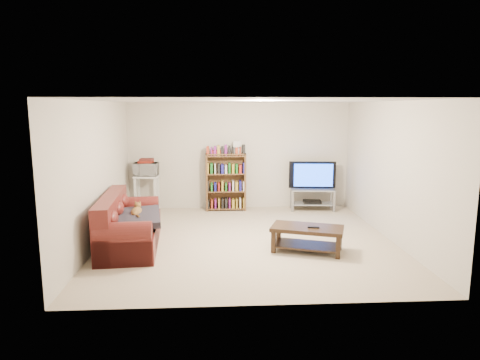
{
  "coord_description": "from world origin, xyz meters",
  "views": [
    {
      "loc": [
        -0.54,
        -7.17,
        2.3
      ],
      "look_at": [
        -0.1,
        0.4,
        1.0
      ],
      "focal_mm": 32.0,
      "sensor_mm": 36.0,
      "label": 1
    }
  ],
  "objects": [
    {
      "name": "dvd_player",
      "position": [
        1.63,
        2.14,
        0.19
      ],
      "size": [
        0.41,
        0.31,
        0.06
      ],
      "primitive_type": "cube",
      "rotation": [
        0.0,
        0.0,
        -0.1
      ],
      "color": "black",
      "rests_on": "tv_stand"
    },
    {
      "name": "wall_right",
      "position": [
        2.5,
        0.0,
        1.2
      ],
      "size": [
        0.0,
        5.0,
        5.0
      ],
      "primitive_type": "plane",
      "rotation": [
        1.57,
        0.0,
        -1.57
      ],
      "color": "beige",
      "rests_on": "ground"
    },
    {
      "name": "bookshelf",
      "position": [
        -0.31,
        2.24,
        0.66
      ],
      "size": [
        0.89,
        0.28,
        1.29
      ],
      "rotation": [
        0.0,
        0.0,
        -0.0
      ],
      "color": "brown",
      "rests_on": "floor"
    },
    {
      "name": "coffee_table",
      "position": [
        0.92,
        -0.64,
        0.28
      ],
      "size": [
        1.25,
        0.9,
        0.41
      ],
      "rotation": [
        0.0,
        0.0,
        -0.34
      ],
      "color": "black",
      "rests_on": "floor"
    },
    {
      "name": "microwave_stand",
      "position": [
        -2.05,
        2.13,
        0.53
      ],
      "size": [
        0.54,
        0.41,
        0.82
      ],
      "rotation": [
        0.0,
        0.0,
        -0.08
      ],
      "color": "silver",
      "rests_on": "floor"
    },
    {
      "name": "floor",
      "position": [
        0.0,
        0.0,
        0.0
      ],
      "size": [
        5.0,
        5.0,
        0.0
      ],
      "primitive_type": "plane",
      "color": "beige",
      "rests_on": "ground"
    },
    {
      "name": "shelf_clutter",
      "position": [
        -0.21,
        2.26,
        1.39
      ],
      "size": [
        0.65,
        0.2,
        0.28
      ],
      "rotation": [
        0.0,
        0.0,
        -0.0
      ],
      "color": "silver",
      "rests_on": "bookshelf"
    },
    {
      "name": "microwave",
      "position": [
        -2.05,
        2.13,
        0.96
      ],
      "size": [
        0.53,
        0.38,
        0.28
      ],
      "primitive_type": "imported",
      "rotation": [
        0.0,
        0.0,
        -0.08
      ],
      "color": "silver",
      "rests_on": "microwave_stand"
    },
    {
      "name": "ceiling",
      "position": [
        0.0,
        0.0,
        2.4
      ],
      "size": [
        5.0,
        5.0,
        0.0
      ],
      "primitive_type": "plane",
      "rotation": [
        3.14,
        0.0,
        0.0
      ],
      "color": "white",
      "rests_on": "ground"
    },
    {
      "name": "sofa",
      "position": [
        -2.04,
        -0.21,
        0.31
      ],
      "size": [
        1.02,
        2.09,
        0.87
      ],
      "rotation": [
        0.0,
        0.0,
        0.07
      ],
      "color": "#5D1B18",
      "rests_on": "floor"
    },
    {
      "name": "wall_left",
      "position": [
        -2.5,
        0.0,
        1.2
      ],
      "size": [
        0.0,
        5.0,
        5.0
      ],
      "primitive_type": "plane",
      "rotation": [
        1.57,
        0.0,
        1.57
      ],
      "color": "beige",
      "rests_on": "ground"
    },
    {
      "name": "game_boxes",
      "position": [
        -2.05,
        2.13,
        1.13
      ],
      "size": [
        0.32,
        0.28,
        0.05
      ],
      "primitive_type": "cube",
      "rotation": [
        0.0,
        0.0,
        -0.08
      ],
      "color": "maroon",
      "rests_on": "microwave"
    },
    {
      "name": "television",
      "position": [
        1.63,
        2.14,
        0.79
      ],
      "size": [
        1.06,
        0.24,
        0.6
      ],
      "primitive_type": "imported",
      "rotation": [
        0.0,
        0.0,
        3.05
      ],
      "color": "black",
      "rests_on": "tv_stand"
    },
    {
      "name": "remote",
      "position": [
        1.0,
        -0.72,
        0.42
      ],
      "size": [
        0.19,
        0.08,
        0.02
      ],
      "primitive_type": "cube",
      "rotation": [
        0.0,
        0.0,
        -0.19
      ],
      "color": "black",
      "rests_on": "coffee_table"
    },
    {
      "name": "wall_back",
      "position": [
        0.0,
        2.5,
        1.2
      ],
      "size": [
        5.0,
        0.0,
        5.0
      ],
      "primitive_type": "plane",
      "rotation": [
        1.57,
        0.0,
        0.0
      ],
      "color": "beige",
      "rests_on": "ground"
    },
    {
      "name": "cat",
      "position": [
        -1.86,
        -0.15,
        0.58
      ],
      "size": [
        0.26,
        0.57,
        0.17
      ],
      "primitive_type": null,
      "rotation": [
        0.0,
        0.0,
        0.07
      ],
      "color": "brown",
      "rests_on": "sofa"
    },
    {
      "name": "blanket",
      "position": [
        -1.85,
        -0.34,
        0.52
      ],
      "size": [
        0.93,
        1.13,
        0.18
      ],
      "primitive_type": "cube",
      "rotation": [
        0.05,
        -0.04,
        0.15
      ],
      "color": "#29252F",
      "rests_on": "sofa"
    },
    {
      "name": "tv_stand",
      "position": [
        1.63,
        2.14,
        0.33
      ],
      "size": [
        1.01,
        0.53,
        0.49
      ],
      "rotation": [
        0.0,
        0.0,
        -0.1
      ],
      "color": "#999EA3",
      "rests_on": "floor"
    },
    {
      "name": "wall_front",
      "position": [
        0.0,
        -2.5,
        1.2
      ],
      "size": [
        5.0,
        0.0,
        5.0
      ],
      "primitive_type": "plane",
      "rotation": [
        -1.57,
        0.0,
        0.0
      ],
      "color": "beige",
      "rests_on": "ground"
    }
  ]
}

